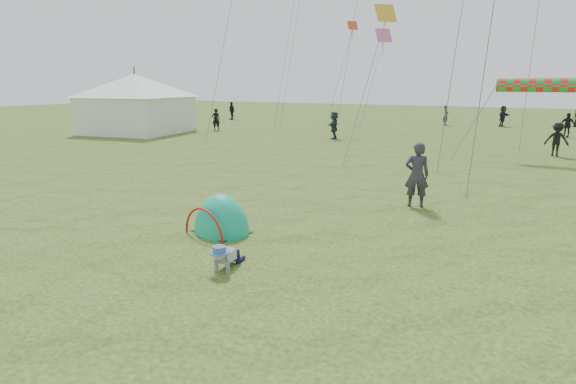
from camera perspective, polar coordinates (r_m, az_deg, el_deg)
The scene contains 18 objects.
ground at distance 9.28m, azimuth -8.08°, elevation -8.60°, with size 140.00×140.00×0.00m, color #174010.
crawling_toddler at distance 8.78m, azimuth -8.00°, elevation -8.00°, with size 0.49×0.70×0.54m, color black, non-canonical shape.
popup_tent at distance 10.98m, azimuth -8.39°, elevation -5.06°, with size 1.46×1.20×1.89m, color #0E914E.
standing_adult at distance 13.39m, azimuth 16.04°, elevation 2.09°, with size 0.68×0.45×1.87m, color #2C2B36.
event_marquee at distance 34.82m, azimuth -18.69°, elevation 10.84°, with size 6.54×6.54×4.50m, color white, non-canonical shape.
crowd_person_0 at distance 41.32m, azimuth 19.41°, elevation 9.17°, with size 0.63×0.41×1.72m, color #2F3037.
crowd_person_2 at distance 46.05m, azimuth -7.18°, elevation 10.22°, with size 1.03×0.43×1.75m, color black.
crowd_person_3 at distance 25.77m, azimuth 30.96°, elevation 5.74°, with size 1.07×0.62×1.66m, color black.
crowd_person_5 at distance 29.45m, azimuth 5.86°, elevation 8.43°, with size 1.63×0.52×1.76m, color #26353B.
crowd_person_8 at distance 35.47m, azimuth 31.93°, elevation 7.22°, with size 0.95×0.40×1.62m, color black.
crowd_person_10 at distance 37.52m, azimuth -15.06°, elevation 9.01°, with size 0.78×0.51×1.60m, color black.
crowd_person_11 at distance 42.03m, azimuth 25.62°, elevation 8.68°, with size 1.60×0.51×1.73m, color black.
crowd_person_12 at distance 35.21m, azimuth -9.14°, elevation 9.07°, with size 0.60×0.40×1.66m, color black.
crowd_person_13 at distance 34.60m, azimuth -13.99°, elevation 8.72°, with size 0.78×0.61×1.60m, color #3D312D.
rainbow_tube_kite at distance 23.88m, azimuth 32.73°, elevation 11.35°, with size 0.64×0.64×6.37m, color red.
diamond_kite_0 at distance 38.30m, azimuth 8.20°, elevation 20.20°, with size 0.82×0.82×0.00m, color #F14523.
diamond_kite_2 at distance 23.83m, azimuth 12.29°, elevation 21.33°, with size 1.03×1.03×0.00m, color gold.
diamond_kite_5 at distance 37.71m, azimuth 12.06°, elevation 18.88°, with size 1.24×1.24×0.00m, color #E060B8.
Camera 1 is at (5.24, -6.82, 3.48)m, focal length 28.00 mm.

